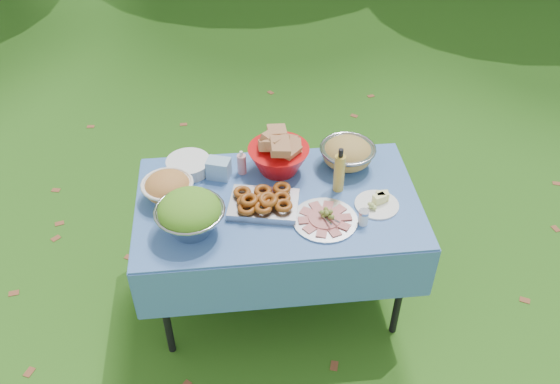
{
  "coord_description": "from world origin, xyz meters",
  "views": [
    {
      "loc": [
        -0.23,
        -2.29,
        2.79
      ],
      "look_at": [
        0.01,
        0.0,
        0.82
      ],
      "focal_mm": 38.0,
      "sensor_mm": 36.0,
      "label": 1
    }
  ],
  "objects_px": {
    "salad_bowl": "(190,214)",
    "bread_bowl": "(279,153)",
    "oil_bottle": "(339,170)",
    "charcuterie_platter": "(325,215)",
    "pasta_bowl_steel": "(347,153)",
    "picnic_table": "(278,251)",
    "plate_stack": "(188,165)"
  },
  "relations": [
    {
      "from": "bread_bowl",
      "to": "picnic_table",
      "type": "bearing_deg",
      "value": -96.61
    },
    {
      "from": "picnic_table",
      "to": "plate_stack",
      "type": "relative_size",
      "value": 6.05
    },
    {
      "from": "bread_bowl",
      "to": "pasta_bowl_steel",
      "type": "relative_size",
      "value": 1.1
    },
    {
      "from": "picnic_table",
      "to": "pasta_bowl_steel",
      "type": "distance_m",
      "value": 0.67
    },
    {
      "from": "picnic_table",
      "to": "pasta_bowl_steel",
      "type": "height_order",
      "value": "pasta_bowl_steel"
    },
    {
      "from": "picnic_table",
      "to": "oil_bottle",
      "type": "distance_m",
      "value": 0.61
    },
    {
      "from": "pasta_bowl_steel",
      "to": "charcuterie_platter",
      "type": "xyz_separation_m",
      "value": [
        -0.19,
        -0.44,
        -0.04
      ]
    },
    {
      "from": "pasta_bowl_steel",
      "to": "oil_bottle",
      "type": "distance_m",
      "value": 0.23
    },
    {
      "from": "pasta_bowl_steel",
      "to": "charcuterie_platter",
      "type": "height_order",
      "value": "pasta_bowl_steel"
    },
    {
      "from": "plate_stack",
      "to": "charcuterie_platter",
      "type": "bearing_deg",
      "value": -35.22
    },
    {
      "from": "salad_bowl",
      "to": "oil_bottle",
      "type": "distance_m",
      "value": 0.8
    },
    {
      "from": "salad_bowl",
      "to": "oil_bottle",
      "type": "bearing_deg",
      "value": 17.14
    },
    {
      "from": "salad_bowl",
      "to": "pasta_bowl_steel",
      "type": "distance_m",
      "value": 0.96
    },
    {
      "from": "plate_stack",
      "to": "oil_bottle",
      "type": "distance_m",
      "value": 0.83
    },
    {
      "from": "salad_bowl",
      "to": "bread_bowl",
      "type": "bearing_deg",
      "value": 42.69
    },
    {
      "from": "bread_bowl",
      "to": "oil_bottle",
      "type": "bearing_deg",
      "value": -33.8
    },
    {
      "from": "bread_bowl",
      "to": "plate_stack",
      "type": "bearing_deg",
      "value": 174.68
    },
    {
      "from": "salad_bowl",
      "to": "plate_stack",
      "type": "xyz_separation_m",
      "value": [
        -0.02,
        0.48,
        -0.08
      ]
    },
    {
      "from": "plate_stack",
      "to": "charcuterie_platter",
      "type": "height_order",
      "value": "charcuterie_platter"
    },
    {
      "from": "salad_bowl",
      "to": "charcuterie_platter",
      "type": "xyz_separation_m",
      "value": [
        0.66,
        0.0,
        -0.07
      ]
    },
    {
      "from": "pasta_bowl_steel",
      "to": "charcuterie_platter",
      "type": "distance_m",
      "value": 0.48
    },
    {
      "from": "plate_stack",
      "to": "oil_bottle",
      "type": "xyz_separation_m",
      "value": [
        0.79,
        -0.24,
        0.1
      ]
    },
    {
      "from": "plate_stack",
      "to": "pasta_bowl_steel",
      "type": "xyz_separation_m",
      "value": [
        0.87,
        -0.04,
        0.05
      ]
    },
    {
      "from": "bread_bowl",
      "to": "oil_bottle",
      "type": "relative_size",
      "value": 1.28
    },
    {
      "from": "salad_bowl",
      "to": "oil_bottle",
      "type": "height_order",
      "value": "oil_bottle"
    },
    {
      "from": "picnic_table",
      "to": "pasta_bowl_steel",
      "type": "bearing_deg",
      "value": 32.36
    },
    {
      "from": "oil_bottle",
      "to": "charcuterie_platter",
      "type": "bearing_deg",
      "value": -114.8
    },
    {
      "from": "pasta_bowl_steel",
      "to": "oil_bottle",
      "type": "height_order",
      "value": "oil_bottle"
    },
    {
      "from": "bread_bowl",
      "to": "oil_bottle",
      "type": "xyz_separation_m",
      "value": [
        0.3,
        -0.2,
        0.02
      ]
    },
    {
      "from": "oil_bottle",
      "to": "picnic_table",
      "type": "bearing_deg",
      "value": -170.23
    },
    {
      "from": "salad_bowl",
      "to": "pasta_bowl_steel",
      "type": "height_order",
      "value": "salad_bowl"
    },
    {
      "from": "oil_bottle",
      "to": "plate_stack",
      "type": "bearing_deg",
      "value": 162.79
    }
  ]
}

